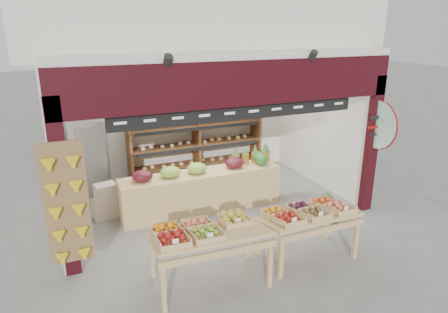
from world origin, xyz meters
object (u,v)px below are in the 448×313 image
(display_table_right, at_px, (308,214))
(refrigerator, at_px, (91,160))
(mid_counter, at_px, (202,189))
(display_table_left, at_px, (201,233))
(cardboard_stack, at_px, (117,202))
(watermelon_pile, at_px, (325,211))
(back_shelving, at_px, (196,128))

(display_table_right, bearing_deg, refrigerator, 127.83)
(refrigerator, distance_m, display_table_right, 4.61)
(refrigerator, distance_m, mid_counter, 2.40)
(refrigerator, height_order, mid_counter, refrigerator)
(display_table_left, xyz_separation_m, display_table_right, (1.75, -0.00, -0.05))
(cardboard_stack, height_order, display_table_left, display_table_left)
(mid_counter, height_order, watermelon_pile, mid_counter)
(mid_counter, xyz_separation_m, display_table_right, (0.93, -2.23, 0.30))
(refrigerator, relative_size, display_table_left, 1.05)
(cardboard_stack, xyz_separation_m, watermelon_pile, (3.58, -1.81, -0.08))
(cardboard_stack, distance_m, watermelon_pile, 4.01)
(watermelon_pile, bearing_deg, cardboard_stack, 153.20)
(refrigerator, distance_m, watermelon_pile, 4.80)
(mid_counter, height_order, display_table_left, display_table_left)
(display_table_right, relative_size, watermelon_pile, 2.28)
(refrigerator, relative_size, cardboard_stack, 1.70)
(display_table_right, distance_m, watermelon_pile, 1.54)
(cardboard_stack, xyz_separation_m, display_table_left, (0.75, -2.74, 0.55))
(cardboard_stack, xyz_separation_m, mid_counter, (1.57, -0.51, 0.19))
(refrigerator, bearing_deg, cardboard_stack, -58.18)
(cardboard_stack, bearing_deg, display_table_right, -47.66)
(refrigerator, xyz_separation_m, display_table_right, (2.83, -3.64, -0.13))
(refrigerator, bearing_deg, display_table_right, -40.39)
(refrigerator, distance_m, cardboard_stack, 1.14)
(back_shelving, relative_size, refrigerator, 1.83)
(mid_counter, bearing_deg, refrigerator, 143.50)
(back_shelving, height_order, watermelon_pile, back_shelving)
(back_shelving, bearing_deg, watermelon_pile, -63.58)
(refrigerator, height_order, watermelon_pile, refrigerator)
(back_shelving, height_order, mid_counter, back_shelving)
(watermelon_pile, bearing_deg, display_table_right, -139.10)
(back_shelving, distance_m, cardboard_stack, 2.60)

